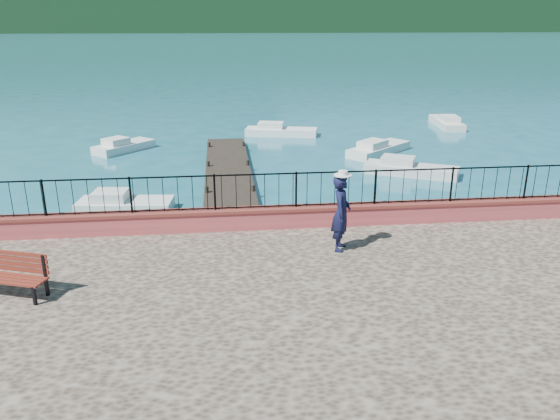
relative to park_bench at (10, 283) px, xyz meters
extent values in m
plane|color=#19596B|center=(6.75, -0.39, -1.48)|extent=(2000.00, 2000.00, 0.00)
cube|color=#CA4E48|center=(6.75, 3.31, 0.01)|extent=(28.00, 0.46, 0.58)
cube|color=black|center=(6.75, 3.31, 0.77)|extent=(27.00, 0.05, 0.95)
cube|color=#2D231C|center=(4.75, 11.61, -1.33)|extent=(2.00, 16.00, 0.30)
cube|color=black|center=(6.75, 299.61, 7.52)|extent=(900.00, 60.00, 18.00)
ellipsoid|color=#142D23|center=(226.75, 559.61, -1.48)|extent=(448.00, 384.00, 180.00)
cube|color=black|center=(-0.01, -0.04, -0.07)|extent=(1.72, 1.02, 0.41)
cube|color=maroon|center=(0.07, 0.20, 0.38)|extent=(1.58, 0.62, 0.50)
imported|color=black|center=(7.33, 1.62, 0.67)|extent=(0.65, 0.81, 1.91)
cylinder|color=white|center=(7.33, 1.62, 1.69)|extent=(0.44, 0.44, 0.12)
cube|color=silver|center=(0.92, 8.61, -1.08)|extent=(3.50, 1.64, 0.80)
cube|color=silver|center=(12.96, 12.28, -1.08)|extent=(4.25, 3.06, 0.80)
cube|color=silver|center=(12.67, 16.45, -1.08)|extent=(3.99, 3.70, 0.80)
cube|color=silver|center=(-0.65, 18.50, -1.08)|extent=(3.16, 3.29, 0.80)
cube|color=white|center=(8.12, 21.66, -1.08)|extent=(4.44, 2.23, 0.80)
cube|color=silver|center=(19.23, 23.46, -1.08)|extent=(1.81, 4.38, 0.80)
camera|label=1|loc=(4.45, -10.70, 5.17)|focal=35.00mm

